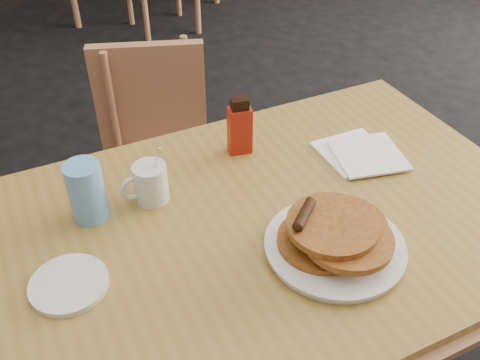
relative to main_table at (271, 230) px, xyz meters
name	(u,v)px	position (x,y,z in m)	size (l,w,h in m)	color
main_table	(271,230)	(0.00, 0.00, 0.00)	(1.25, 0.85, 0.75)	olive
chair_main_far	(163,145)	(-0.01, 0.73, -0.22)	(0.47, 0.49, 0.82)	#9B6848
pancake_plate	(335,239)	(0.06, -0.14, 0.07)	(0.28, 0.28, 0.10)	silver
coffee_mug	(150,183)	(-0.21, 0.17, 0.09)	(0.11, 0.08, 0.14)	silver
syrup_bottle	(240,128)	(0.05, 0.25, 0.11)	(0.06, 0.05, 0.15)	maroon
napkin_stack	(361,153)	(0.31, 0.10, 0.05)	(0.20, 0.21, 0.01)	white
blue_tumbler	(87,192)	(-0.35, 0.18, 0.11)	(0.08, 0.08, 0.13)	#5F9EDE
side_saucer	(69,284)	(-0.43, 0.00, 0.05)	(0.15, 0.15, 0.01)	silver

